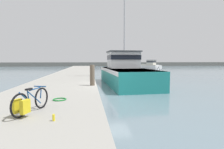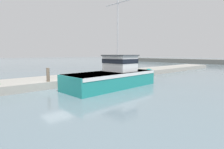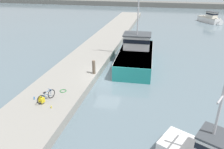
{
  "view_description": "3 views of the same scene",
  "coord_description": "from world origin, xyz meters",
  "views": [
    {
      "loc": [
        -1.5,
        -11.68,
        2.4
      ],
      "look_at": [
        -0.14,
        -1.36,
        1.55
      ],
      "focal_mm": 28.0,
      "sensor_mm": 36.0,
      "label": 1
    },
    {
      "loc": [
        15.45,
        -6.98,
        3.43
      ],
      "look_at": [
        0.56,
        6.54,
        1.07
      ],
      "focal_mm": 28.0,
      "sensor_mm": 36.0,
      "label": 2
    },
    {
      "loc": [
        4.89,
        -18.99,
        9.54
      ],
      "look_at": [
        0.55,
        -0.32,
        0.86
      ],
      "focal_mm": 35.0,
      "sensor_mm": 36.0,
      "label": 3
    }
  ],
  "objects": [
    {
      "name": "bicycle_touring",
      "position": [
        -3.36,
        -6.13,
        1.11
      ],
      "size": [
        0.77,
        1.68,
        0.79
      ],
      "rotation": [
        0.0,
        0.0,
        -0.34
      ],
      "color": "black",
      "rests_on": "dock_pier"
    },
    {
      "name": "boat_white_moored",
      "position": [
        14.98,
        33.92,
        0.97
      ],
      "size": [
        4.67,
        6.16,
        2.48
      ],
      "rotation": [
        0.0,
        0.0,
        -2.57
      ],
      "color": "silver",
      "rests_on": "ground_plane"
    },
    {
      "name": "hose_coil",
      "position": [
        -2.73,
        -4.3,
        0.77
      ],
      "size": [
        0.55,
        0.55,
        0.05
      ],
      "primitive_type": "torus",
      "color": "#197A2D",
      "rests_on": "dock_pier"
    },
    {
      "name": "dock_pier",
      "position": [
        -3.52,
        0.0,
        0.37
      ],
      "size": [
        5.03,
        80.0,
        0.75
      ],
      "primitive_type": "cube",
      "color": "gray",
      "rests_on": "ground_plane"
    },
    {
      "name": "water_bottle_by_bike",
      "position": [
        -4.36,
        -6.03,
        0.86
      ],
      "size": [
        0.07,
        0.07,
        0.22
      ],
      "primitive_type": "cylinder",
      "color": "blue",
      "rests_on": "dock_pier"
    },
    {
      "name": "water_bottle_on_curb",
      "position": [
        -2.47,
        -6.87,
        0.84
      ],
      "size": [
        0.07,
        0.07,
        0.18
      ],
      "primitive_type": "cylinder",
      "color": "yellow",
      "rests_on": "dock_pier"
    },
    {
      "name": "ground_plane",
      "position": [
        0.0,
        0.0,
        0.0
      ],
      "size": [
        320.0,
        320.0,
        0.0
      ],
      "primitive_type": "plane",
      "color": "slate"
    },
    {
      "name": "fishing_boat_main",
      "position": [
        2.1,
        5.55,
        1.19
      ],
      "size": [
        4.29,
        12.09,
        10.4
      ],
      "rotation": [
        0.0,
        0.0,
        0.05
      ],
      "color": "teal",
      "rests_on": "ground_plane"
    },
    {
      "name": "mooring_post",
      "position": [
        -1.3,
        -0.23,
        1.42
      ],
      "size": [
        0.31,
        0.31,
        1.35
      ],
      "primitive_type": "cylinder",
      "color": "brown",
      "rests_on": "dock_pier"
    }
  ]
}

